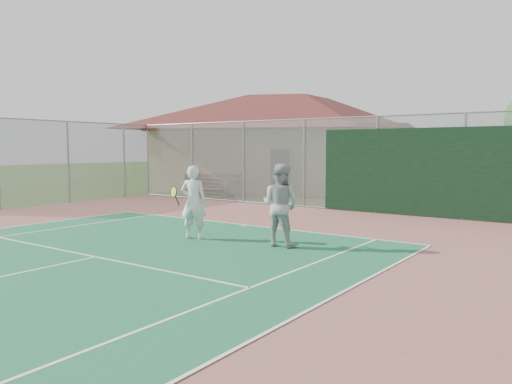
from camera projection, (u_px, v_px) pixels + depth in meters
back_fence at (379, 167)px, 17.93m from camera, size 20.08×0.11×3.53m
side_fence_left at (68, 162)px, 21.31m from camera, size 0.08×9.00×3.50m
clubhouse at (290, 133)px, 29.00m from camera, size 16.63×13.08×6.34m
bleachers at (211, 184)px, 25.56m from camera, size 3.07×2.15×1.03m
player_white_front at (193, 203)px, 12.84m from camera, size 0.99×0.74×1.90m
player_grey_back at (280, 206)px, 11.89m from camera, size 0.99×0.80×1.97m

